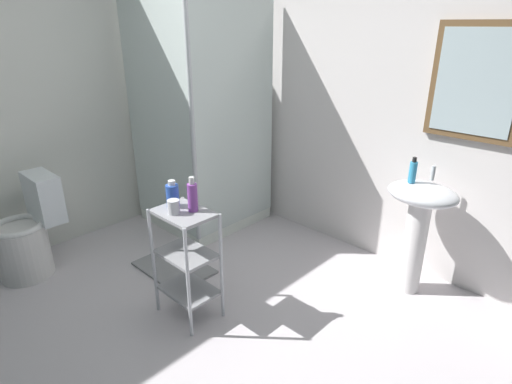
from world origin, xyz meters
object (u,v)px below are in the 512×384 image
(hand_soap_bottle, at_px, (413,171))
(conditioner_bottle_purple, at_px, (193,196))
(rinse_cup, at_px, (174,207))
(shower_stall, at_px, (203,178))
(pedestal_sink, at_px, (419,216))
(toilet, at_px, (28,236))
(storage_cart, at_px, (186,256))
(shampoo_bottle_blue, at_px, (173,195))
(bath_mat, at_px, (174,268))

(hand_soap_bottle, relative_size, conditioner_bottle_purple, 0.80)
(rinse_cup, bearing_deg, shower_stall, 134.02)
(shower_stall, xyz_separation_m, conditioner_bottle_purple, (1.00, -0.88, 0.37))
(hand_soap_bottle, height_order, conditioner_bottle_purple, hand_soap_bottle)
(pedestal_sink, relative_size, conditioner_bottle_purple, 3.75)
(shower_stall, distance_m, hand_soap_bottle, 1.89)
(pedestal_sink, bearing_deg, shower_stall, -170.14)
(toilet, xyz_separation_m, rinse_cup, (1.24, 0.47, 0.47))
(storage_cart, relative_size, shampoo_bottle_blue, 4.35)
(shampoo_bottle_blue, bearing_deg, hand_soap_bottle, 52.35)
(hand_soap_bottle, xyz_separation_m, conditioner_bottle_purple, (-0.81, -1.19, -0.05))
(conditioner_bottle_purple, xyz_separation_m, rinse_cup, (-0.05, -0.10, -0.05))
(hand_soap_bottle, height_order, bath_mat, hand_soap_bottle)
(pedestal_sink, height_order, shampoo_bottle_blue, shampoo_bottle_blue)
(shower_stall, distance_m, bath_mat, 0.94)
(toilet, bearing_deg, pedestal_sink, 39.20)
(shampoo_bottle_blue, distance_m, rinse_cup, 0.11)
(shower_stall, bearing_deg, rinse_cup, -45.98)
(storage_cart, xyz_separation_m, conditioner_bottle_purple, (0.03, 0.05, 0.40))
(storage_cart, distance_m, shampoo_bottle_blue, 0.39)
(shampoo_bottle_blue, relative_size, bath_mat, 0.28)
(bath_mat, bearing_deg, pedestal_sink, 35.14)
(shampoo_bottle_blue, bearing_deg, rinse_cup, -33.89)
(shower_stall, xyz_separation_m, bath_mat, (0.45, -0.69, -0.45))
(shower_stall, height_order, bath_mat, shower_stall)
(toilet, relative_size, shampoo_bottle_blue, 4.46)
(pedestal_sink, bearing_deg, storage_cart, -126.34)
(toilet, bearing_deg, bath_mat, 45.95)
(shower_stall, xyz_separation_m, hand_soap_bottle, (1.81, 0.31, 0.42))
(rinse_cup, bearing_deg, shampoo_bottle_blue, 146.11)
(shower_stall, bearing_deg, toilet, -101.27)
(hand_soap_bottle, bearing_deg, bath_mat, -143.80)
(shower_stall, bearing_deg, hand_soap_bottle, 9.73)
(pedestal_sink, distance_m, storage_cart, 1.57)
(shower_stall, relative_size, shampoo_bottle_blue, 11.74)
(pedestal_sink, xyz_separation_m, shampoo_bottle_blue, (-1.03, -1.25, 0.24))
(toilet, relative_size, storage_cart, 1.03)
(rinse_cup, height_order, bath_mat, rinse_cup)
(hand_soap_bottle, bearing_deg, shampoo_bottle_blue, -127.65)
(conditioner_bottle_purple, bearing_deg, pedestal_sink, 53.54)
(shower_stall, distance_m, rinse_cup, 1.40)
(storage_cart, height_order, bath_mat, storage_cart)
(toilet, height_order, conditioner_bottle_purple, conditioner_bottle_purple)
(shampoo_bottle_blue, xyz_separation_m, conditioner_bottle_purple, (0.14, 0.04, 0.02))
(conditioner_bottle_purple, height_order, bath_mat, conditioner_bottle_purple)
(bath_mat, bearing_deg, shampoo_bottle_blue, -29.81)
(toilet, distance_m, hand_soap_bottle, 2.80)
(storage_cart, bearing_deg, shampoo_bottle_blue, 177.00)
(shampoo_bottle_blue, bearing_deg, shower_stall, 133.01)
(conditioner_bottle_purple, relative_size, bath_mat, 0.36)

